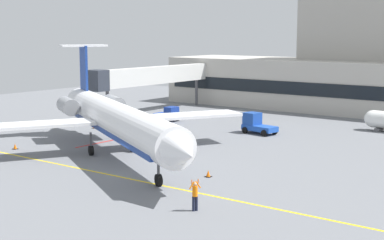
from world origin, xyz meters
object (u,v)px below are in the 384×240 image
at_px(marshaller, 195,195).
at_px(pushback_tractor, 257,124).
at_px(regional_jet, 114,119).
at_px(baggage_tug, 168,114).

bearing_deg(marshaller, pushback_tractor, 113.43).
bearing_deg(regional_jet, marshaller, -29.31).
height_order(baggage_tug, marshaller, marshaller).
bearing_deg(regional_jet, baggage_tug, 116.14).
bearing_deg(marshaller, baggage_tug, 132.14).
xyz_separation_m(regional_jet, baggage_tug, (-9.29, 18.92, -2.52)).
bearing_deg(baggage_tug, pushback_tractor, -3.95).
distance_m(regional_jet, baggage_tug, 21.22).
bearing_deg(pushback_tractor, marshaller, -66.57).
xyz_separation_m(regional_jet, pushback_tractor, (4.25, 17.98, -2.36)).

